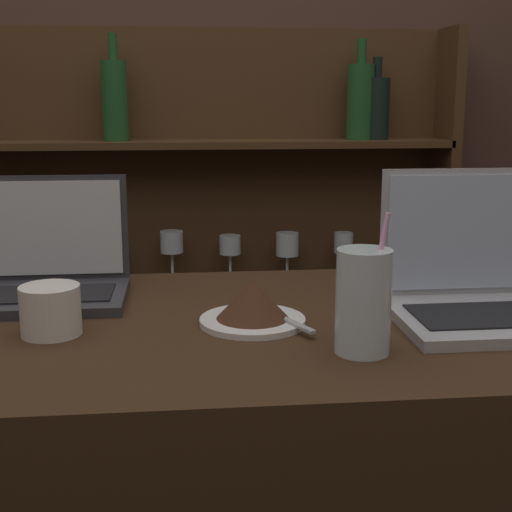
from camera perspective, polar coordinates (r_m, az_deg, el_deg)
back_wall at (r=2.19m, az=-6.25°, el=9.98°), size 7.00×0.06×2.70m
back_shelf at (r=2.18m, az=-4.08°, el=-2.69°), size 1.49×0.18×1.64m
laptop_near at (r=1.35m, az=-16.58°, el=-1.24°), size 0.30×0.21×0.22m
laptop_far at (r=1.24m, az=17.71°, el=-2.37°), size 0.31×0.25×0.24m
cake_plate at (r=1.15m, az=-0.26°, el=-3.97°), size 0.17×0.18×0.07m
water_glass at (r=1.02m, az=8.58°, el=-3.61°), size 0.08×0.08×0.20m
coffee_cup at (r=1.14m, az=-16.12°, el=-4.20°), size 0.09×0.09×0.08m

